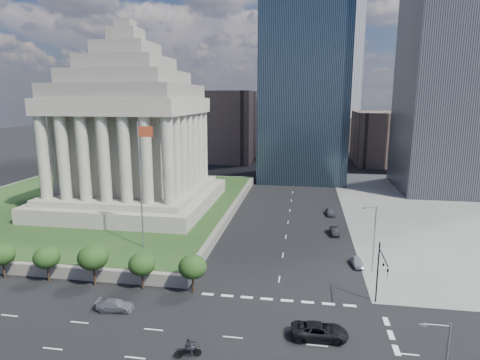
% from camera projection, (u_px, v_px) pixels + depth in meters
% --- Properties ---
extents(ground, '(500.00, 500.00, 0.00)m').
position_uv_depth(ground, '(295.00, 175.00, 134.48)').
color(ground, black).
rests_on(ground, ground).
extents(plaza_terrace, '(66.00, 70.00, 1.80)m').
position_uv_depth(plaza_terrace, '(94.00, 205.00, 93.16)').
color(plaza_terrace, slate).
rests_on(plaza_terrace, ground).
extents(plaza_lawn, '(64.00, 68.00, 0.10)m').
position_uv_depth(plaza_lawn, '(94.00, 201.00, 92.97)').
color(plaza_lawn, '#213D19').
rests_on(plaza_lawn, plaza_terrace).
extents(war_memorial, '(34.00, 34.00, 39.00)m').
position_uv_depth(war_memorial, '(130.00, 117.00, 85.33)').
color(war_memorial, gray).
rests_on(war_memorial, plaza_lawn).
extents(flagpole, '(2.52, 0.24, 20.00)m').
position_uv_depth(flagpole, '(141.00, 179.00, 61.87)').
color(flagpole, slate).
rests_on(flagpole, plaza_lawn).
extents(tree_row, '(53.00, 4.00, 6.00)m').
position_uv_depth(tree_row, '(25.00, 260.00, 56.44)').
color(tree_row, black).
rests_on(tree_row, ground).
extents(midrise_glass, '(26.00, 26.00, 60.00)m').
position_uv_depth(midrise_glass, '(304.00, 82.00, 123.27)').
color(midrise_glass, black).
rests_on(midrise_glass, ground).
extents(highrise_ne, '(26.00, 28.00, 100.00)m').
position_uv_depth(highrise_ne, '(463.00, 0.00, 103.18)').
color(highrise_ne, black).
rests_on(highrise_ne, ground).
extents(building_filler_ne, '(20.00, 30.00, 20.00)m').
position_uv_depth(building_filler_ne, '(381.00, 138.00, 156.35)').
color(building_filler_ne, brown).
rests_on(building_filler_ne, ground).
extents(building_filler_nw, '(24.00, 30.00, 28.00)m').
position_uv_depth(building_filler_nw, '(225.00, 126.00, 165.43)').
color(building_filler_nw, brown).
rests_on(building_filler_nw, ground).
extents(traffic_signal_ne, '(0.30, 5.74, 8.00)m').
position_uv_depth(traffic_signal_ne, '(381.00, 269.00, 48.03)').
color(traffic_signal_ne, black).
rests_on(traffic_signal_ne, ground).
extents(street_lamp_north, '(2.13, 0.22, 10.00)m').
position_uv_depth(street_lamp_north, '(373.00, 235.00, 58.74)').
color(street_lamp_north, slate).
rests_on(street_lamp_north, ground).
extents(pickup_truck, '(6.29, 3.22, 1.70)m').
position_uv_depth(pickup_truck, '(319.00, 331.00, 42.99)').
color(pickup_truck, black).
rests_on(pickup_truck, ground).
extents(suv_grey, '(4.75, 2.28, 1.34)m').
position_uv_depth(suv_grey, '(115.00, 305.00, 48.69)').
color(suv_grey, slate).
rests_on(suv_grey, ground).
extents(parked_sedan_near, '(4.05, 2.00, 1.33)m').
position_uv_depth(parked_sedan_near, '(357.00, 262.00, 61.50)').
color(parked_sedan_near, '#9FA2A8').
rests_on(parked_sedan_near, ground).
extents(parked_sedan_mid, '(4.29, 1.74, 1.38)m').
position_uv_depth(parked_sedan_mid, '(334.00, 231.00, 75.59)').
color(parked_sedan_mid, black).
rests_on(parked_sedan_mid, ground).
extents(parked_sedan_far, '(4.75, 2.29, 1.56)m').
position_uv_depth(parked_sedan_far, '(331.00, 212.00, 88.18)').
color(parked_sedan_far, '#505157').
rests_on(parked_sedan_far, ground).
extents(motorcycle_trail, '(2.82, 1.59, 2.03)m').
position_uv_depth(motorcycle_trail, '(188.00, 348.00, 39.81)').
color(motorcycle_trail, black).
rests_on(motorcycle_trail, ground).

